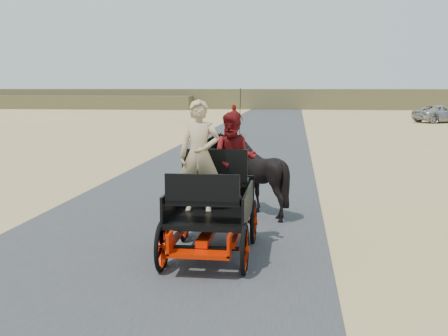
# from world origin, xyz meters

# --- Properties ---
(ground) EXTENTS (140.00, 140.00, 0.00)m
(ground) POSITION_xyz_m (0.00, 0.00, 0.00)
(ground) COLOR tan
(road) EXTENTS (6.00, 140.00, 0.01)m
(road) POSITION_xyz_m (0.00, 0.00, 0.01)
(road) COLOR #38383A
(road) RESTS_ON ground
(ridge_far) EXTENTS (140.00, 6.00, 2.40)m
(ridge_far) POSITION_xyz_m (0.00, 62.00, 1.20)
(ridge_far) COLOR brown
(ridge_far) RESTS_ON ground
(ridge_near) EXTENTS (40.00, 4.00, 1.60)m
(ridge_near) POSITION_xyz_m (-30.00, 58.00, 0.80)
(ridge_near) COLOR brown
(ridge_near) RESTS_ON ground
(carriage) EXTENTS (1.30, 2.40, 0.72)m
(carriage) POSITION_xyz_m (1.07, 0.67, 0.36)
(carriage) COLOR black
(carriage) RESTS_ON ground
(horse_left) EXTENTS (0.91, 2.01, 1.70)m
(horse_left) POSITION_xyz_m (0.52, 3.67, 0.85)
(horse_left) COLOR black
(horse_left) RESTS_ON ground
(horse_right) EXTENTS (1.37, 1.54, 1.70)m
(horse_right) POSITION_xyz_m (1.62, 3.67, 0.85)
(horse_right) COLOR black
(horse_right) RESTS_ON ground
(driver_man) EXTENTS (0.66, 0.43, 1.80)m
(driver_man) POSITION_xyz_m (0.87, 0.72, 1.62)
(driver_man) COLOR tan
(driver_man) RESTS_ON carriage
(passenger_woman) EXTENTS (0.77, 0.60, 1.58)m
(passenger_woman) POSITION_xyz_m (1.37, 1.27, 1.51)
(passenger_woman) COLOR #660C0F
(passenger_woman) RESTS_ON carriage
(pedestrian) EXTENTS (1.09, 0.80, 1.73)m
(pedestrian) POSITION_xyz_m (-1.01, 22.96, 0.86)
(pedestrian) COLOR #A91813
(pedestrian) RESTS_ON ground
(car_d) EXTENTS (5.24, 3.92, 1.32)m
(car_d) POSITION_xyz_m (13.61, 36.42, 0.66)
(car_d) COLOR #B2B2B7
(car_d) RESTS_ON ground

